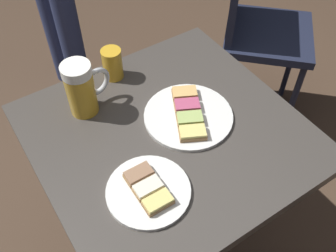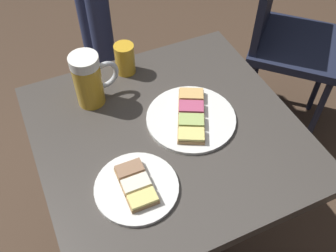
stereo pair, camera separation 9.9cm
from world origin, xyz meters
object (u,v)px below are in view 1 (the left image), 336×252
object	(u,v)px
plate_far	(148,190)
cafe_chair	(256,24)
plate_near	(188,115)
beer_mug	(82,88)
beer_glass_small	(112,64)

from	to	relation	value
plate_far	cafe_chair	size ratio (longest dim) A/B	0.21
plate_near	beer_mug	xyz separation A→B (m)	(-0.18, -0.22, 0.07)
beer_mug	cafe_chair	size ratio (longest dim) A/B	0.17
plate_far	beer_glass_small	world-z (taller)	beer_glass_small
beer_mug	cafe_chair	distance (m)	0.98
plate_near	plate_far	bearing A→B (deg)	-56.44
plate_near	beer_mug	size ratio (longest dim) A/B	1.54
plate_far	beer_mug	world-z (taller)	beer_mug
beer_mug	beer_glass_small	world-z (taller)	beer_mug
plate_far	beer_glass_small	bearing A→B (deg)	162.94
beer_mug	beer_glass_small	distance (m)	0.15
plate_near	plate_far	distance (m)	0.25
plate_near	cafe_chair	xyz separation A→B (m)	(-0.44, 0.69, -0.22)
beer_glass_small	cafe_chair	xyz separation A→B (m)	(-0.19, 0.77, -0.26)
cafe_chair	beer_glass_small	bearing A→B (deg)	-32.06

